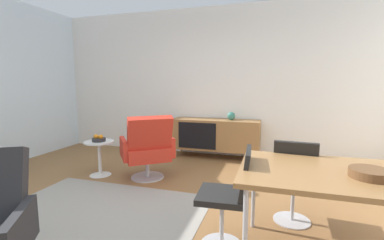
# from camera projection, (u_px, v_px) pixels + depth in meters

# --- Properties ---
(ground_plane) EXTENTS (8.32, 8.32, 0.00)m
(ground_plane) POSITION_uv_depth(u_px,v_px,m) (157.00, 213.00, 2.84)
(ground_plane) COLOR olive
(wall_back) EXTENTS (6.80, 0.12, 2.80)m
(wall_back) POSITION_uv_depth(u_px,v_px,m) (212.00, 82.00, 5.11)
(wall_back) COLOR white
(wall_back) RESTS_ON ground_plane
(sideboard) EXTENTS (1.60, 0.45, 0.72)m
(sideboard) POSITION_uv_depth(u_px,v_px,m) (216.00, 134.00, 4.91)
(sideboard) COLOR olive
(sideboard) RESTS_ON ground_plane
(vase_cobalt) EXTENTS (0.14, 0.14, 0.15)m
(vase_cobalt) POSITION_uv_depth(u_px,v_px,m) (231.00, 116.00, 4.79)
(vase_cobalt) COLOR #337266
(vase_cobalt) RESTS_ON sideboard
(dining_table) EXTENTS (1.60, 0.90, 0.74)m
(dining_table) POSITION_uv_depth(u_px,v_px,m) (354.00, 179.00, 1.89)
(dining_table) COLOR olive
(dining_table) RESTS_ON ground_plane
(wooden_bowl_on_table) EXTENTS (0.26, 0.26, 0.06)m
(wooden_bowl_on_table) POSITION_uv_depth(u_px,v_px,m) (370.00, 173.00, 1.79)
(wooden_bowl_on_table) COLOR brown
(wooden_bowl_on_table) RESTS_ON dining_table
(dining_chair_back_left) EXTENTS (0.42, 0.45, 0.86)m
(dining_chair_back_left) POSITION_uv_depth(u_px,v_px,m) (294.00, 178.00, 2.55)
(dining_chair_back_left) COLOR black
(dining_chair_back_left) RESTS_ON ground_plane
(dining_chair_near_window) EXTENTS (0.45, 0.43, 0.86)m
(dining_chair_near_window) POSITION_uv_depth(u_px,v_px,m) (230.00, 194.00, 2.18)
(dining_chair_near_window) COLOR black
(dining_chair_near_window) RESTS_ON ground_plane
(lounge_chair_red) EXTENTS (0.91, 0.90, 0.95)m
(lounge_chair_red) POSITION_uv_depth(u_px,v_px,m) (148.00, 147.00, 3.79)
(lounge_chair_red) COLOR red
(lounge_chair_red) RESTS_ON ground_plane
(side_table_round) EXTENTS (0.44, 0.44, 0.52)m
(side_table_round) POSITION_uv_depth(u_px,v_px,m) (100.00, 154.00, 3.98)
(side_table_round) COLOR white
(side_table_round) RESTS_ON ground_plane
(fruit_bowl) EXTENTS (0.20, 0.20, 0.11)m
(fruit_bowl) POSITION_uv_depth(u_px,v_px,m) (99.00, 139.00, 3.95)
(fruit_bowl) COLOR #262628
(fruit_bowl) RESTS_ON side_table_round
(area_rug) EXTENTS (2.20, 1.70, 0.01)m
(area_rug) POSITION_uv_depth(u_px,v_px,m) (95.00, 216.00, 2.76)
(area_rug) COLOR gray
(area_rug) RESTS_ON ground_plane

